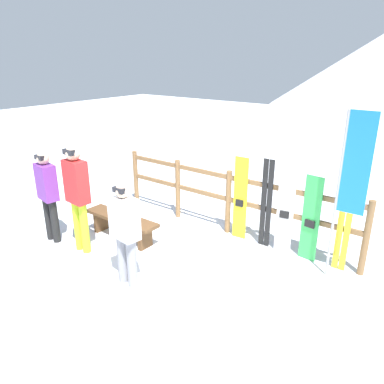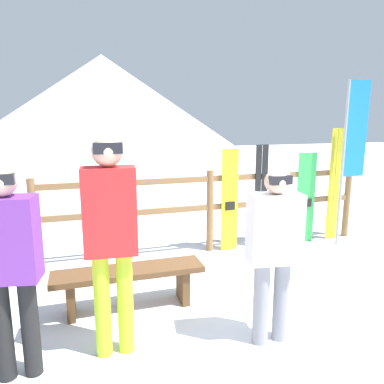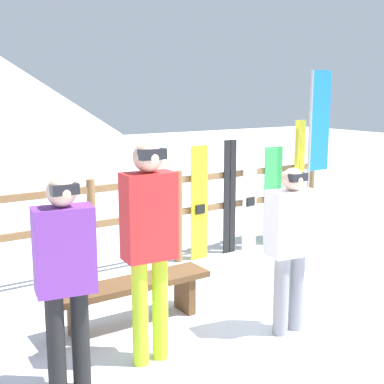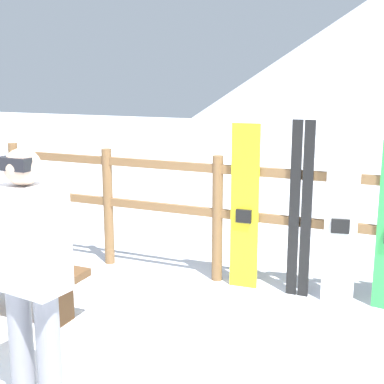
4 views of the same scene
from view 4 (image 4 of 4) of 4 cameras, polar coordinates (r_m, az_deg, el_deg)
name	(u,v)px [view 4 (image 4 of 4)]	position (r m, az deg, el deg)	size (l,w,h in m)	color
ground_plane	(119,374)	(3.73, -7.84, -18.67)	(40.00, 40.00, 0.00)	white
fence	(217,208)	(4.98, 2.73, -1.76)	(4.87, 0.10, 1.20)	brown
bench	(0,274)	(4.67, -19.83, -8.26)	(1.53, 0.36, 0.44)	brown
person_white	(29,265)	(3.12, -16.97, -7.49)	(0.47, 0.30, 1.54)	gray
snowboard_yellow	(245,208)	(4.82, 5.63, -1.70)	(0.26, 0.07, 1.51)	yellow
ski_pair_black	(300,210)	(4.70, 11.49, -1.93)	(0.20, 0.02, 1.56)	black
snowboard_white	(341,217)	(4.65, 15.64, -2.61)	(0.27, 0.09, 1.52)	white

